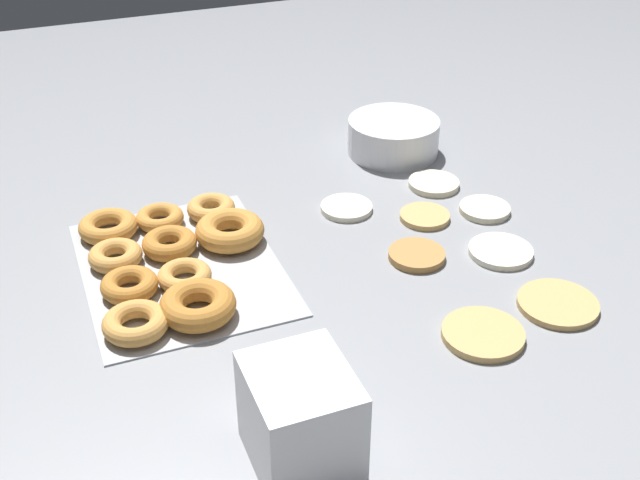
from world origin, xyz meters
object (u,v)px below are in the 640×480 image
at_px(donut_tray, 174,259).
at_px(batter_bowl, 393,136).
at_px(pancake_0, 417,255).
at_px(pancake_1, 483,334).
at_px(container_stack, 301,419).
at_px(pancake_7, 485,209).
at_px(pancake_5, 425,216).
at_px(pancake_4, 558,304).
at_px(pancake_6, 346,208).
at_px(pancake_2, 501,251).
at_px(pancake_3, 434,184).

distance_m(donut_tray, batter_bowl, 0.56).
height_order(pancake_0, pancake_1, same).
bearing_deg(container_stack, pancake_7, 129.68).
bearing_deg(pancake_5, pancake_1, -13.66).
bearing_deg(pancake_7, pancake_4, -9.60).
bearing_deg(pancake_6, pancake_5, 55.88).
xyz_separation_m(pancake_2, pancake_6, (-0.22, -0.18, -0.00)).
xyz_separation_m(pancake_1, container_stack, (0.12, -0.32, 0.06)).
bearing_deg(donut_tray, pancake_1, 47.67).
height_order(pancake_0, pancake_6, pancake_0).
xyz_separation_m(pancake_7, batter_bowl, (-0.28, -0.05, 0.03)).
relative_size(pancake_0, pancake_3, 0.97).
relative_size(pancake_1, pancake_4, 0.98).
height_order(pancake_4, container_stack, container_stack).
height_order(pancake_6, batter_bowl, batter_bowl).
distance_m(pancake_0, pancake_2, 0.14).
bearing_deg(pancake_6, pancake_4, 25.28).
bearing_deg(pancake_6, donut_tray, -78.29).
xyz_separation_m(pancake_1, pancake_6, (-0.40, -0.04, -0.00)).
bearing_deg(pancake_4, container_stack, -73.37).
bearing_deg(pancake_1, pancake_6, -174.62).
xyz_separation_m(pancake_1, pancake_4, (-0.02, 0.14, -0.00)).
bearing_deg(pancake_3, pancake_0, -34.72).
xyz_separation_m(pancake_6, pancake_7, (0.10, 0.23, 0.00)).
bearing_deg(pancake_3, pancake_4, -1.31).
relative_size(pancake_0, pancake_1, 0.79).
relative_size(pancake_7, batter_bowl, 0.49).
height_order(pancake_0, batter_bowl, batter_bowl).
relative_size(pancake_4, pancake_7, 1.33).
height_order(donut_tray, container_stack, container_stack).
bearing_deg(pancake_0, pancake_5, 146.23).
xyz_separation_m(pancake_0, pancake_5, (-0.11, 0.07, -0.00)).
height_order(pancake_3, batter_bowl, batter_bowl).
bearing_deg(container_stack, pancake_3, 139.02).
bearing_deg(pancake_2, batter_bowl, 179.75).
bearing_deg(pancake_4, pancake_2, -179.74).
bearing_deg(pancake_6, pancake_3, 96.73).
relative_size(pancake_6, batter_bowl, 0.50).
bearing_deg(pancake_3, pancake_2, -2.30).
distance_m(pancake_7, container_stack, 0.66).
height_order(pancake_1, pancake_4, pancake_1).
distance_m(pancake_4, donut_tray, 0.59).
bearing_deg(pancake_2, pancake_3, 177.70).
xyz_separation_m(pancake_0, donut_tray, (-0.12, -0.37, 0.01)).
bearing_deg(pancake_3, pancake_1, -19.62).
bearing_deg(pancake_7, pancake_0, -63.95).
height_order(pancake_3, pancake_4, pancake_3).
bearing_deg(pancake_0, pancake_6, -166.51).
xyz_separation_m(pancake_0, container_stack, (0.33, -0.32, 0.06)).
distance_m(pancake_4, batter_bowl, 0.56).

